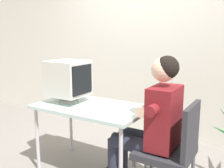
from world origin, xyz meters
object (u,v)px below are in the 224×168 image
office_chair (173,147)px  keyboard (96,105)px  person_seated (151,121)px  crt_monitor (68,79)px  desk (91,111)px

office_chair → keyboard: bearing=178.8°
person_seated → crt_monitor: bearing=179.2°
crt_monitor → person_seated: bearing=-0.8°
keyboard → person_seated: size_ratio=0.34×
crt_monitor → keyboard: size_ratio=1.02×
crt_monitor → person_seated: size_ratio=0.35×
keyboard → office_chair: (0.81, -0.02, -0.25)m
keyboard → office_chair: office_chair is taller
keyboard → office_chair: size_ratio=0.49×
desk → office_chair: (0.88, -0.01, -0.17)m
crt_monitor → person_seated: person_seated is taller
desk → keyboard: keyboard is taller
desk → person_seated: size_ratio=0.89×
crt_monitor → desk: bearing=0.1°
crt_monitor → keyboard: bearing=0.6°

